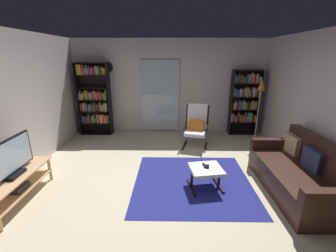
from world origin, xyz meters
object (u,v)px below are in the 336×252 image
(bookshelf_near_sofa, at_px, (244,101))
(wall_clock, at_px, (108,67))
(tv_stand, at_px, (16,184))
(ottoman, at_px, (206,171))
(lounge_armchair, at_px, (196,125))
(bookshelf_near_tv, at_px, (94,98))
(cell_phone, at_px, (207,167))
(floor_lamp_by_shelf, at_px, (260,94))
(tv_remote, at_px, (204,165))
(leather_sofa, at_px, (301,174))
(television, at_px, (10,159))

(bookshelf_near_sofa, bearing_deg, wall_clock, 178.08)
(tv_stand, height_order, ottoman, tv_stand)
(bookshelf_near_sofa, distance_m, lounge_armchair, 1.73)
(tv_stand, xyz_separation_m, bookshelf_near_sofa, (4.38, 3.19, 0.66))
(bookshelf_near_tv, distance_m, cell_phone, 3.87)
(bookshelf_near_sofa, distance_m, floor_lamp_by_shelf, 0.83)
(tv_remote, xyz_separation_m, cell_phone, (0.04, -0.03, -0.00))
(bookshelf_near_tv, relative_size, bookshelf_near_sofa, 1.11)
(bookshelf_near_tv, bearing_deg, bookshelf_near_sofa, 0.95)
(bookshelf_near_sofa, height_order, lounge_armchair, bookshelf_near_sofa)
(lounge_armchair, xyz_separation_m, tv_remote, (-0.05, -1.79, -0.16))
(tv_remote, bearing_deg, cell_phone, -47.86)
(tv_stand, relative_size, tv_remote, 9.29)
(tv_remote, distance_m, cell_phone, 0.05)
(leather_sofa, xyz_separation_m, tv_remote, (-1.56, 0.15, 0.07))
(tv_stand, distance_m, television, 0.42)
(cell_phone, distance_m, floor_lamp_by_shelf, 2.66)
(television, xyz_separation_m, floor_lamp_by_shelf, (4.49, 2.43, 0.56))
(wall_clock, bearing_deg, floor_lamp_by_shelf, -12.80)
(leather_sofa, bearing_deg, television, -175.67)
(tv_remote, distance_m, wall_clock, 3.94)
(ottoman, distance_m, floor_lamp_by_shelf, 2.72)
(ottoman, xyz_separation_m, tv_remote, (-0.02, 0.07, 0.08))
(wall_clock, bearing_deg, tv_remote, -50.65)
(television, relative_size, bookshelf_near_sofa, 0.52)
(television, relative_size, leather_sofa, 0.50)
(lounge_armchair, xyz_separation_m, wall_clock, (-2.36, 1.04, 1.32))
(television, distance_m, bookshelf_near_sofa, 5.42)
(television, bearing_deg, lounge_armchair, 37.52)
(leather_sofa, relative_size, cell_phone, 13.29)
(leather_sofa, bearing_deg, wall_clock, 142.48)
(bookshelf_near_sofa, relative_size, cell_phone, 12.81)
(leather_sofa, relative_size, lounge_armchair, 1.82)
(television, bearing_deg, bookshelf_near_tv, 86.03)
(leather_sofa, distance_m, tv_remote, 1.57)
(leather_sofa, relative_size, floor_lamp_by_shelf, 1.16)
(lounge_armchair, relative_size, wall_clock, 3.53)
(lounge_armchair, relative_size, floor_lamp_by_shelf, 0.64)
(leather_sofa, relative_size, wall_clock, 6.41)
(bookshelf_near_tv, relative_size, leather_sofa, 1.07)
(bookshelf_near_sofa, bearing_deg, lounge_armchair, -147.19)
(cell_phone, height_order, floor_lamp_by_shelf, floor_lamp_by_shelf)
(bookshelf_near_sofa, distance_m, wall_clock, 3.88)
(cell_phone, bearing_deg, ottoman, -110.20)
(television, xyz_separation_m, tv_remote, (2.91, 0.49, -0.33))
(ottoman, bearing_deg, lounge_armchair, 89.17)
(television, height_order, lounge_armchair, lounge_armchair)
(ottoman, xyz_separation_m, wall_clock, (-2.34, 2.89, 1.55))
(television, xyz_separation_m, wall_clock, (0.60, 3.31, 1.14))
(cell_phone, bearing_deg, floor_lamp_by_shelf, 61.93)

